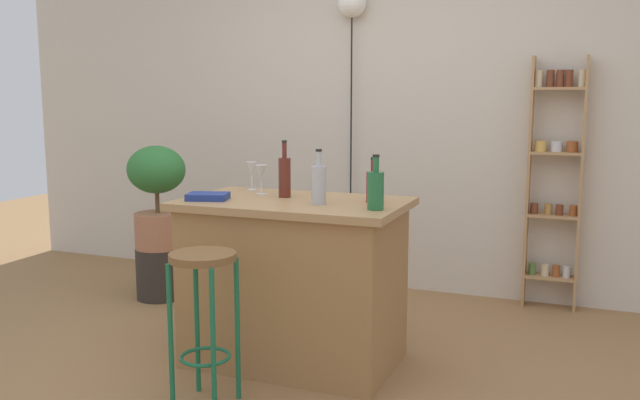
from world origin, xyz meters
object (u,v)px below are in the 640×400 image
plant_stool (160,273)px  spice_shelf (555,178)px  wine_glass_left (261,173)px  pendant_globe_light (352,8)px  bottle_vinegar (373,186)px  bottle_sauce_amber (319,183)px  bottle_wine_red (376,189)px  cookbook (208,196)px  wine_glass_center (251,170)px  bottle_spirits_clear (285,176)px  bar_stool (204,295)px  potted_plant (157,191)px

plant_stool → spice_shelf: bearing=17.2°
wine_glass_left → pendant_globe_light: pendant_globe_light is taller
plant_stool → bottle_vinegar: (1.78, -0.63, 0.79)m
plant_stool → bottle_sauce_amber: (1.54, -0.79, 0.81)m
plant_stool → bottle_wine_red: bottle_wine_red is taller
pendant_globe_light → cookbook: bearing=-97.0°
spice_shelf → bottle_wine_red: 1.80m
spice_shelf → wine_glass_center: spice_shelf is taller
bottle_spirits_clear → pendant_globe_light: (-0.13, 1.46, 1.05)m
wine_glass_center → cookbook: 0.43m
bar_stool → wine_glass_center: size_ratio=4.42×
cookbook → wine_glass_center: bearing=68.0°
bottle_sauce_amber → wine_glass_left: 0.47m
bottle_spirits_clear → bottle_wine_red: bottle_spirits_clear is taller
potted_plant → plant_stool: bearing=0.0°
bar_stool → bottle_spirits_clear: bearing=83.6°
bottle_wine_red → wine_glass_left: bottle_wine_red is taller
plant_stool → cookbook: bearing=-42.8°
spice_shelf → bottle_wine_red: spice_shelf is taller
bottle_sauce_amber → pendant_globe_light: bearing=103.6°
wine_glass_center → spice_shelf: bearing=37.8°
wine_glass_center → wine_glass_left: bearing=-46.0°
wine_glass_left → wine_glass_center: (-0.13, 0.13, 0.00)m
plant_stool → potted_plant: bearing=0.0°
bottle_wine_red → potted_plant: bearing=155.5°
wine_glass_center → potted_plant: bearing=155.4°
bottle_sauce_amber → cookbook: 0.61m
potted_plant → wine_glass_left: (1.11, -0.58, 0.23)m
spice_shelf → wine_glass_center: (-1.61, -1.25, 0.11)m
bottle_wine_red → cookbook: (-0.92, -0.03, -0.08)m
bottle_vinegar → wine_glass_left: size_ratio=1.42×
plant_stool → wine_glass_center: 1.36m
plant_stool → wine_glass_left: wine_glass_left is taller
wine_glass_center → cookbook: size_ratio=0.78×
bottle_vinegar → bottle_sauce_amber: bearing=-146.7°
bottle_vinegar → pendant_globe_light: 1.92m
bottle_spirits_clear → cookbook: bottle_spirits_clear is taller
spice_shelf → bottle_sauce_amber: bearing=-123.6°
spice_shelf → bottle_spirits_clear: bearing=-132.4°
plant_stool → potted_plant: size_ratio=0.50×
potted_plant → cookbook: potted_plant is taller
plant_stool → bar_stool: bearing=-48.5°
potted_plant → pendant_globe_light: pendant_globe_light is taller
bottle_sauce_amber → spice_shelf: bearing=56.4°
cookbook → bar_stool: bearing=-78.4°
bottle_spirits_clear → bottle_wine_red: (0.58, -0.21, -0.02)m
bar_stool → plant_stool: bar_stool is taller
bar_stool → wine_glass_left: wine_glass_left is taller
bottle_wine_red → bottle_spirits_clear: bearing=160.1°
plant_stool → wine_glass_left: size_ratio=2.22×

